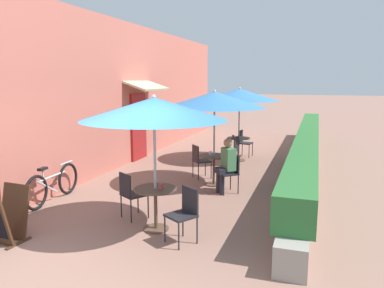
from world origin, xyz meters
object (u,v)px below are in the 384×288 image
at_px(patio_table_far, 239,145).
at_px(seated_patron_mid_left, 226,163).
at_px(patio_umbrella_mid, 215,100).
at_px(cafe_chair_far_right, 233,148).
at_px(cafe_chair_mid_right, 199,159).
at_px(coffee_cup_far, 233,136).
at_px(patio_umbrella_near, 154,109).
at_px(coffee_cup_mid, 211,153).
at_px(cafe_chair_mid_left, 230,170).
at_px(patio_table_mid, 214,164).
at_px(coffee_cup_near, 161,187).
at_px(menu_board, 4,216).
at_px(cafe_chair_near_left, 185,210).
at_px(cafe_chair_near_right, 131,192).
at_px(cafe_chair_far_left, 244,141).
at_px(bicycle_leaning, 53,184).
at_px(patio_umbrella_far, 240,95).

bearing_deg(patio_table_far, seated_patron_mid_left, -83.02).
bearing_deg(patio_umbrella_mid, cafe_chair_far_right, 90.42).
xyz_separation_m(cafe_chair_mid_right, coffee_cup_far, (0.37, 2.37, 0.26)).
xyz_separation_m(patio_umbrella_near, coffee_cup_mid, (0.12, 3.00, -1.29)).
bearing_deg(cafe_chair_mid_left, coffee_cup_mid, 9.43).
relative_size(coffee_cup_mid, patio_table_far, 0.12).
height_order(cafe_chair_mid_left, patio_table_far, cafe_chair_mid_left).
bearing_deg(patio_table_mid, cafe_chair_far_right, 90.42).
xyz_separation_m(coffee_cup_near, seated_patron_mid_left, (0.54, 2.44, -0.09)).
bearing_deg(coffee_cup_near, seated_patron_mid_left, 77.50).
bearing_deg(seated_patron_mid_left, coffee_cup_mid, 1.29).
bearing_deg(coffee_cup_near, menu_board, -151.17).
bearing_deg(cafe_chair_near_left, cafe_chair_near_right, 6.22).
relative_size(cafe_chair_far_left, menu_board, 0.99).
xyz_separation_m(cafe_chair_near_right, seated_patron_mid_left, (1.28, 2.11, 0.17)).
height_order(cafe_chair_near_right, patio_table_far, cafe_chair_near_right).
height_order(patio_umbrella_near, coffee_cup_far, patio_umbrella_near).
xyz_separation_m(cafe_chair_near_right, patio_table_far, (0.86, 5.58, -0.01)).
relative_size(cafe_chair_near_left, cafe_chair_mid_right, 1.00).
height_order(patio_umbrella_near, cafe_chair_near_right, patio_umbrella_near).
bearing_deg(cafe_chair_far_left, coffee_cup_far, -5.49).
height_order(cafe_chair_near_left, cafe_chair_far_left, same).
bearing_deg(bicycle_leaning, patio_table_mid, 34.94).
xyz_separation_m(patio_umbrella_near, patio_table_mid, (0.21, 2.97, -1.56)).
relative_size(cafe_chair_mid_left, patio_umbrella_far, 0.36).
bearing_deg(coffee_cup_far, cafe_chair_near_left, -84.66).
xyz_separation_m(cafe_chair_near_left, cafe_chair_mid_right, (-0.94, 3.76, 0.00)).
bearing_deg(patio_umbrella_near, cafe_chair_near_left, -25.96).
relative_size(patio_umbrella_near, coffee_cup_near, 26.67).
relative_size(cafe_chair_far_right, coffee_cup_far, 9.67).
relative_size(coffee_cup_far, bicycle_leaning, 0.05).
xyz_separation_m(coffee_cup_near, cafe_chair_far_left, (0.14, 6.61, -0.26)).
distance_m(cafe_chair_mid_left, cafe_chair_mid_right, 1.41).
distance_m(patio_umbrella_near, seated_patron_mid_left, 2.86).
xyz_separation_m(patio_umbrella_far, coffee_cup_far, (-0.16, -0.07, -1.29)).
relative_size(patio_table_mid, bicycle_leaning, 0.40).
distance_m(coffee_cup_far, menu_board, 7.35).
bearing_deg(patio_umbrella_mid, patio_table_far, 89.79).
bearing_deg(coffee_cup_mid, coffee_cup_far, 91.27).
distance_m(patio_table_mid, coffee_cup_mid, 0.28).
distance_m(coffee_cup_mid, patio_umbrella_far, 3.17).
bearing_deg(patio_umbrella_mid, menu_board, -118.46).
height_order(patio_table_mid, cafe_chair_mid_left, cafe_chair_mid_left).
bearing_deg(cafe_chair_far_right, patio_umbrella_near, -173.77).
bearing_deg(patio_umbrella_near, seated_patron_mid_left, 74.98).
bearing_deg(bicycle_leaning, coffee_cup_near, -17.91).
bearing_deg(patio_table_far, cafe_chair_mid_left, -81.48).
distance_m(cafe_chair_mid_left, coffee_cup_mid, 0.83).
xyz_separation_m(cafe_chair_near_left, coffee_cup_near, (-0.53, 0.29, 0.26)).
xyz_separation_m(cafe_chair_near_right, patio_umbrella_mid, (0.85, 2.66, 1.55)).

